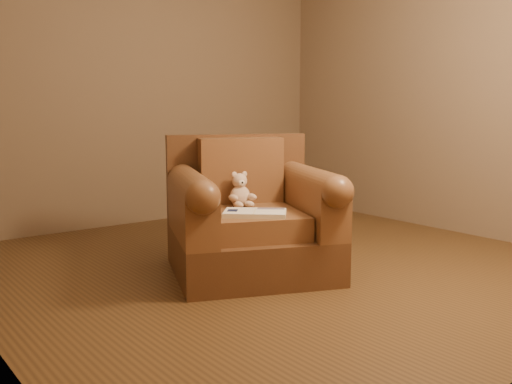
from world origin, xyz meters
TOP-DOWN VIEW (x-y plane):
  - floor at (0.00, 0.00)m, footprint 4.00×4.00m
  - room at (0.00, 0.00)m, footprint 4.02×4.02m
  - armchair at (-0.26, -0.03)m, footprint 1.34×1.31m
  - teddy_bear at (-0.27, 0.07)m, footprint 0.18×0.21m
  - guidebook at (-0.40, -0.26)m, footprint 0.45×0.44m
  - side_table at (0.86, 0.87)m, footprint 0.39×0.39m

SIDE VIEW (x-z plane):
  - floor at x=0.00m, z-range 0.00..0.00m
  - side_table at x=0.86m, z-range 0.02..0.56m
  - armchair at x=-0.26m, z-range -0.11..0.83m
  - guidebook at x=-0.40m, z-range 0.45..0.48m
  - teddy_bear at x=-0.27m, z-range 0.42..0.67m
  - room at x=0.00m, z-range 0.36..3.07m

